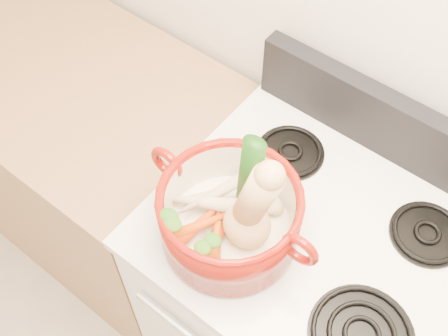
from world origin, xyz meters
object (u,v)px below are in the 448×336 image
Objects in this scene: stove_body at (301,309)px; dutch_oven at (230,216)px; squash at (248,203)px; leek at (247,192)px.

dutch_oven is (-0.17, -0.14, 0.58)m from stove_body.
dutch_oven is 1.13× the size of squash.
dutch_oven is 0.12m from leek.
dutch_oven is at bearing -139.12° from stove_body.
dutch_oven is 0.10m from squash.
dutch_oven is at bearing -165.90° from squash.
squash is at bearing -131.64° from stove_body.
squash is 0.87× the size of leek.
stove_body is 2.89× the size of leek.
stove_body is 0.70m from squash.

